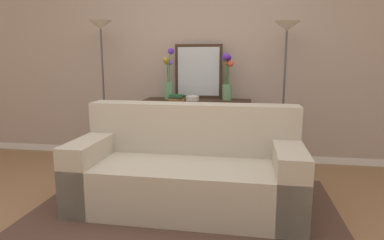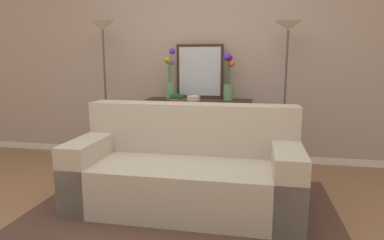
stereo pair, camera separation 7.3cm
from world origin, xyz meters
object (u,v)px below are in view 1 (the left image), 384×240
at_px(floor_lamp_left, 102,52).
at_px(wall_mirror, 199,71).
at_px(vase_tall_flowers, 169,78).
at_px(book_stack, 177,97).
at_px(console_table, 197,120).
at_px(book_row_under_console, 172,159).
at_px(vase_short_flowers, 227,78).
at_px(fruit_bowl, 192,98).
at_px(couch, 188,171).
at_px(floor_lamp_right, 286,55).

relative_size(floor_lamp_left, wall_mirror, 2.64).
relative_size(vase_tall_flowers, book_stack, 3.12).
distance_m(wall_mirror, book_stack, 0.44).
distance_m(console_table, floor_lamp_left, 1.41).
distance_m(vase_tall_flowers, book_row_under_console, 1.01).
height_order(vase_short_flowers, fruit_bowl, vase_short_flowers).
relative_size(vase_short_flowers, book_stack, 2.82).
height_order(couch, floor_lamp_right, floor_lamp_right).
bearing_deg(floor_lamp_right, book_stack, -180.00).
bearing_deg(console_table, wall_mirror, 93.71).
xyz_separation_m(wall_mirror, vase_short_flowers, (0.36, -0.12, -0.08)).
relative_size(couch, console_table, 1.53).
distance_m(console_table, wall_mirror, 0.60).
bearing_deg(vase_tall_flowers, book_stack, -34.93).
height_order(floor_lamp_right, fruit_bowl, floor_lamp_right).
xyz_separation_m(couch, console_table, (-0.09, 1.17, 0.24)).
relative_size(vase_tall_flowers, fruit_bowl, 3.80).
relative_size(couch, wall_mirror, 2.95).
bearing_deg(vase_tall_flowers, couch, -69.29).
height_order(floor_lamp_right, book_row_under_console, floor_lamp_right).
relative_size(floor_lamp_left, floor_lamp_right, 1.03).
bearing_deg(book_stack, floor_lamp_left, 180.00).
relative_size(floor_lamp_left, vase_tall_flowers, 2.86).
distance_m(book_stack, book_row_under_console, 0.79).
distance_m(floor_lamp_left, vase_short_flowers, 1.54).
relative_size(console_table, book_row_under_console, 3.05).
distance_m(console_table, vase_short_flowers, 0.62).
xyz_separation_m(couch, book_row_under_console, (-0.41, 1.17, -0.26)).
height_order(vase_tall_flowers, vase_short_flowers, vase_tall_flowers).
xyz_separation_m(console_table, vase_short_flowers, (0.35, 0.02, 0.51)).
bearing_deg(couch, console_table, 94.39).
height_order(couch, console_table, couch).
bearing_deg(floor_lamp_left, floor_lamp_right, -0.00).
bearing_deg(couch, floor_lamp_left, 138.81).
bearing_deg(wall_mirror, book_row_under_console, -155.12).
distance_m(couch, fruit_bowl, 1.19).
bearing_deg(vase_tall_flowers, book_row_under_console, 7.12).
bearing_deg(floor_lamp_left, vase_short_flowers, 4.09).
bearing_deg(fruit_bowl, couch, -82.85).
height_order(console_table, wall_mirror, wall_mirror).
height_order(vase_tall_flowers, book_row_under_console, vase_tall_flowers).
relative_size(wall_mirror, book_stack, 3.38).
bearing_deg(book_stack, book_row_under_console, 135.47).
bearing_deg(book_stack, fruit_bowl, -6.55).
distance_m(couch, floor_lamp_left, 1.96).
xyz_separation_m(couch, floor_lamp_left, (-1.24, 1.09, 1.05)).
xyz_separation_m(floor_lamp_left, book_row_under_console, (0.83, 0.08, -1.31)).
distance_m(wall_mirror, vase_tall_flowers, 0.38).
bearing_deg(vase_tall_flowers, vase_short_flowers, 2.15).
height_order(console_table, vase_tall_flowers, vase_tall_flowers).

